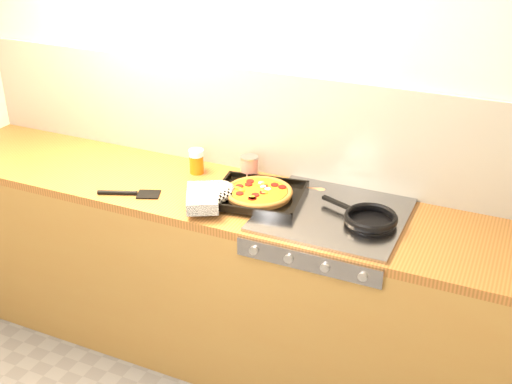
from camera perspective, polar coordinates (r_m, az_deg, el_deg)
The scene contains 9 objects.
room_shell at distance 3.02m, azimuth 0.69°, elevation 6.13°, with size 3.20×3.20×3.20m.
counter_run at distance 3.12m, azimuth -1.53°, elevation -7.75°, with size 3.20×0.62×0.90m.
stovetop at distance 2.74m, azimuth 6.86°, elevation -2.03°, with size 0.60×0.56×0.02m, color gray.
pizza_on_tray at distance 2.81m, azimuth -1.11°, elevation -0.16°, with size 0.52×0.49×0.07m.
frying_pan at distance 2.67m, azimuth 10.08°, elevation -2.36°, with size 0.38×0.29×0.04m.
tomato_can at distance 3.01m, azimuth -0.59°, elevation 2.13°, with size 0.10×0.10×0.12m.
juice_glass at distance 3.10m, azimuth -5.31°, elevation 2.75°, with size 0.09×0.09×0.12m.
wooden_spoon at distance 2.94m, azimuth 4.00°, elevation 0.36°, with size 0.30×0.08×0.02m.
black_spatula at distance 2.95m, azimuth -11.11°, elevation -0.12°, with size 0.28×0.15×0.02m.
Camera 1 is at (1.14, -1.21, 2.21)m, focal length 45.00 mm.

